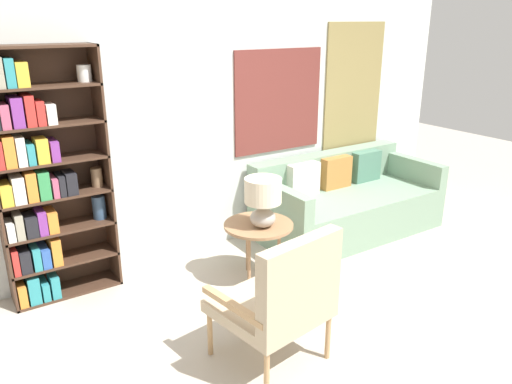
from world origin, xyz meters
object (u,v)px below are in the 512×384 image
object	(u,v)px
bookshelf	(40,179)
couch	(345,203)
side_table	(259,229)
table_lamp	(263,198)
armchair	(283,296)

from	to	relation	value
bookshelf	couch	xyz separation A→B (m)	(2.94, -0.31, -0.70)
side_table	table_lamp	bearing A→B (deg)	-90.45
couch	side_table	distance (m)	1.44
bookshelf	side_table	world-z (taller)	bookshelf
table_lamp	couch	bearing A→B (deg)	18.47
bookshelf	couch	distance (m)	3.04
side_table	table_lamp	distance (m)	0.31
bookshelf	side_table	xyz separation A→B (m)	(1.57, -0.70, -0.54)
bookshelf	side_table	distance (m)	1.80
bookshelf	table_lamp	distance (m)	1.76
table_lamp	side_table	bearing A→B (deg)	89.55
armchair	side_table	xyz separation A→B (m)	(0.52, 1.07, -0.05)
couch	table_lamp	size ratio (longest dim) A/B	4.61
armchair	couch	world-z (taller)	armchair
side_table	bookshelf	bearing A→B (deg)	155.94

